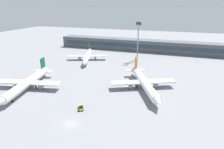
{
  "coord_description": "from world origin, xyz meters",
  "views": [
    {
      "loc": [
        29.23,
        -46.03,
        35.92
      ],
      "look_at": [
        0.71,
        40.0,
        3.0
      ],
      "focal_mm": 31.13,
      "sensor_mm": 36.0,
      "label": 1
    }
  ],
  "objects_px": {
    "airplane_near": "(27,83)",
    "airplane_far": "(87,56)",
    "airplane_mid": "(144,82)",
    "baggage_tug_yellow": "(81,107)",
    "floodlight_tower_west": "(138,39)",
    "floodlight_tower_east": "(138,39)"
  },
  "relations": [
    {
      "from": "floodlight_tower_west",
      "to": "airplane_mid",
      "type": "bearing_deg",
      "value": -74.83
    },
    {
      "from": "airplane_mid",
      "to": "airplane_far",
      "type": "xyz_separation_m",
      "value": [
        -44.43,
        35.38,
        -0.3
      ]
    },
    {
      "from": "baggage_tug_yellow",
      "to": "floodlight_tower_west",
      "type": "bearing_deg",
      "value": 84.49
    },
    {
      "from": "airplane_far",
      "to": "baggage_tug_yellow",
      "type": "relative_size",
      "value": 9.52
    },
    {
      "from": "airplane_near",
      "to": "airplane_far",
      "type": "bearing_deg",
      "value": 85.14
    },
    {
      "from": "airplane_mid",
      "to": "floodlight_tower_west",
      "type": "relative_size",
      "value": 1.54
    },
    {
      "from": "airplane_mid",
      "to": "airplane_far",
      "type": "bearing_deg",
      "value": 141.47
    },
    {
      "from": "airplane_far",
      "to": "baggage_tug_yellow",
      "type": "bearing_deg",
      "value": -66.86
    },
    {
      "from": "baggage_tug_yellow",
      "to": "floodlight_tower_east",
      "type": "xyz_separation_m",
      "value": [
        5.99,
        72.53,
        13.37
      ]
    },
    {
      "from": "floodlight_tower_east",
      "to": "airplane_near",
      "type": "bearing_deg",
      "value": -119.55
    },
    {
      "from": "airplane_near",
      "to": "baggage_tug_yellow",
      "type": "distance_m",
      "value": 31.59
    },
    {
      "from": "floodlight_tower_west",
      "to": "airplane_far",
      "type": "bearing_deg",
      "value": -165.73
    },
    {
      "from": "airplane_mid",
      "to": "floodlight_tower_west",
      "type": "bearing_deg",
      "value": 105.17
    },
    {
      "from": "airplane_near",
      "to": "floodlight_tower_east",
      "type": "height_order",
      "value": "floodlight_tower_east"
    },
    {
      "from": "airplane_near",
      "to": "airplane_far",
      "type": "distance_m",
      "value": 52.49
    },
    {
      "from": "baggage_tug_yellow",
      "to": "floodlight_tower_west",
      "type": "relative_size",
      "value": 0.15
    },
    {
      "from": "airplane_far",
      "to": "floodlight_tower_east",
      "type": "relative_size",
      "value": 1.5
    },
    {
      "from": "airplane_mid",
      "to": "floodlight_tower_east",
      "type": "xyz_separation_m",
      "value": [
        -12.5,
        47.24,
        11.01
      ]
    },
    {
      "from": "airplane_near",
      "to": "airplane_far",
      "type": "height_order",
      "value": "airplane_near"
    },
    {
      "from": "airplane_mid",
      "to": "baggage_tug_yellow",
      "type": "height_order",
      "value": "airplane_mid"
    },
    {
      "from": "airplane_mid",
      "to": "airplane_near",
      "type": "bearing_deg",
      "value": -160.9
    },
    {
      "from": "airplane_far",
      "to": "floodlight_tower_west",
      "type": "xyz_separation_m",
      "value": [
        32.59,
        8.29,
        11.89
      ]
    }
  ]
}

